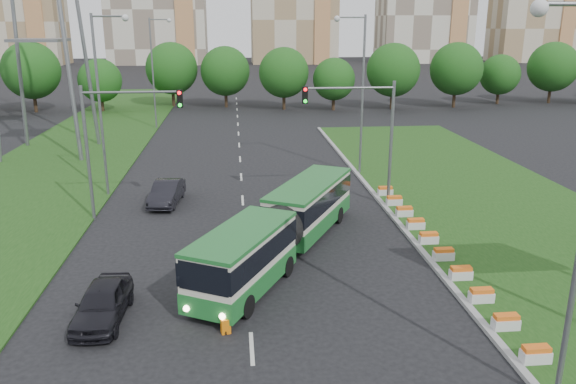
{
  "coord_description": "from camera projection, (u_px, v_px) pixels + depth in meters",
  "views": [
    {
      "loc": [
        -3.4,
        -23.96,
        11.32
      ],
      "look_at": [
        -0.61,
        4.99,
        2.6
      ],
      "focal_mm": 35.0,
      "sensor_mm": 36.0,
      "label": 1
    }
  ],
  "objects": [
    {
      "name": "articulated_bus",
      "position": [
        276.0,
        227.0,
        28.18
      ],
      "size": [
        2.41,
        15.44,
        2.54
      ],
      "rotation": [
        0.0,
        0.0,
        -0.49
      ],
      "color": "beige",
      "rests_on": "ground"
    },
    {
      "name": "traffic_mast_median",
      "position": [
        367.0,
        124.0,
        34.85
      ],
      "size": [
        5.76,
        0.32,
        8.0
      ],
      "color": "slate",
      "rests_on": "ground"
    },
    {
      "name": "left_verge",
      "position": [
        66.0,
        160.0,
        48.58
      ],
      "size": [
        12.0,
        110.0,
        0.1
      ],
      "primitive_type": "cube",
      "color": "#193F12",
      "rests_on": "ground"
    },
    {
      "name": "pedestrian",
      "position": [
        222.0,
        291.0,
        22.78
      ],
      "size": [
        0.51,
        0.72,
        1.86
      ],
      "primitive_type": "imported",
      "rotation": [
        0.0,
        0.0,
        1.68
      ],
      "color": "gray",
      "rests_on": "ground"
    },
    {
      "name": "shopping_trolley",
      "position": [
        226.0,
        326.0,
        21.35
      ],
      "size": [
        0.35,
        0.37,
        0.6
      ],
      "rotation": [
        0.0,
        0.0,
        0.22
      ],
      "color": "orange",
      "rests_on": "ground"
    },
    {
      "name": "car_left_far",
      "position": [
        167.0,
        193.0,
        36.66
      ],
      "size": [
        2.13,
        4.76,
        1.52
      ],
      "primitive_type": "imported",
      "rotation": [
        0.0,
        0.0,
        -0.12
      ],
      "color": "black",
      "rests_on": "ground"
    },
    {
      "name": "grass_median",
      "position": [
        499.0,
        211.0,
        35.21
      ],
      "size": [
        14.0,
        60.0,
        0.15
      ],
      "primitive_type": "cube",
      "color": "#193F12",
      "rests_on": "ground"
    },
    {
      "name": "tree_line",
      "position": [
        329.0,
        75.0,
        78.48
      ],
      "size": [
        120.0,
        8.0,
        9.0
      ],
      "primitive_type": null,
      "color": "#194913",
      "rests_on": "ground"
    },
    {
      "name": "lane_markings",
      "position": [
        241.0,
        171.0,
        45.2
      ],
      "size": [
        0.2,
        100.0,
        0.01
      ],
      "primitive_type": null,
      "color": "beige",
      "rests_on": "ground"
    },
    {
      "name": "traffic_mast_left",
      "position": [
        114.0,
        132.0,
        32.5
      ],
      "size": [
        5.76,
        0.32,
        8.0
      ],
      "color": "slate",
      "rests_on": "ground"
    },
    {
      "name": "flower_planters",
      "position": [
        436.0,
        246.0,
        28.71
      ],
      "size": [
        1.1,
        20.3,
        0.6
      ],
      "primitive_type": null,
      "color": "silver",
      "rests_on": "grass_median"
    },
    {
      "name": "median_kerb",
      "position": [
        391.0,
        214.0,
        34.57
      ],
      "size": [
        0.3,
        60.0,
        0.18
      ],
      "primitive_type": "cube",
      "color": "gray",
      "rests_on": "ground"
    },
    {
      "name": "ground",
      "position": [
        311.0,
        275.0,
        26.41
      ],
      "size": [
        360.0,
        360.0,
        0.0
      ],
      "primitive_type": "plane",
      "color": "black",
      "rests_on": "ground"
    },
    {
      "name": "street_lamps",
      "position": [
        241.0,
        116.0,
        33.95
      ],
      "size": [
        36.0,
        60.0,
        12.0
      ],
      "primitive_type": null,
      "color": "slate",
      "rests_on": "ground"
    },
    {
      "name": "car_left_near",
      "position": [
        103.0,
        303.0,
        22.18
      ],
      "size": [
        1.97,
        4.49,
        1.51
      ],
      "primitive_type": "imported",
      "rotation": [
        0.0,
        0.0,
        -0.04
      ],
      "color": "black",
      "rests_on": "ground"
    }
  ]
}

